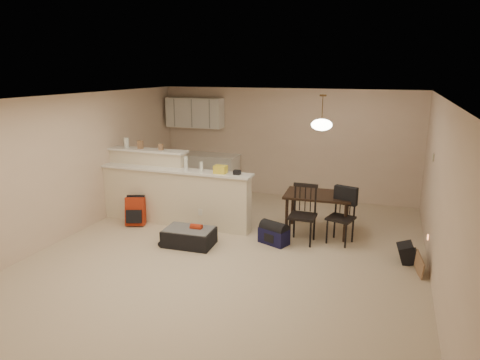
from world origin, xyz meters
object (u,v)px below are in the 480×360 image
at_px(pendant_lamp, 322,124).
at_px(suitcase, 189,237).
at_px(red_backpack, 136,211).
at_px(dining_chair_far, 341,217).
at_px(dining_table, 318,199).
at_px(black_daypack, 407,253).
at_px(navy_duffel, 274,236).
at_px(dining_chair_near, 303,215).

height_order(pendant_lamp, suitcase, pendant_lamp).
xyz_separation_m(suitcase, red_backpack, (-1.41, 0.55, 0.13)).
xyz_separation_m(dining_chair_far, red_backpack, (-3.81, -0.41, -0.21)).
height_order(dining_table, black_daypack, dining_table).
relative_size(suitcase, navy_duffel, 1.68).
bearing_deg(suitcase, red_backpack, 155.70).
height_order(pendant_lamp, dining_chair_far, pendant_lamp).
bearing_deg(dining_table, navy_duffel, -131.42).
bearing_deg(suitcase, dining_chair_near, 20.48).
bearing_deg(pendant_lamp, dining_table, -153.43).
bearing_deg(red_backpack, dining_chair_far, -13.48).
distance_m(dining_chair_near, dining_chair_far, 0.65).
distance_m(dining_table, dining_chair_far, 0.60).
xyz_separation_m(dining_chair_near, dining_chair_far, (0.62, 0.20, -0.03)).
bearing_deg(black_daypack, dining_chair_far, 63.10).
distance_m(navy_duffel, black_daypack, 2.14).
relative_size(pendant_lamp, red_backpack, 1.15).
bearing_deg(dining_chair_far, navy_duffel, -142.95).
xyz_separation_m(dining_table, black_daypack, (1.53, -0.77, -0.50)).
bearing_deg(dining_chair_near, black_daypack, -7.04).
bearing_deg(dining_table, dining_chair_far, -41.57).
xyz_separation_m(dining_chair_far, navy_duffel, (-1.06, -0.41, -0.34)).
relative_size(suitcase, red_backpack, 1.55).
distance_m(red_backpack, black_daypack, 4.89).
bearing_deg(dining_chair_near, suitcase, -156.37).
distance_m(dining_chair_near, red_backpack, 3.21).
distance_m(pendant_lamp, dining_chair_far, 1.62).
xyz_separation_m(dining_table, dining_chair_near, (-0.16, -0.56, -0.14)).
bearing_deg(dining_table, pendant_lamp, 23.18).
bearing_deg(suitcase, pendant_lamp, 31.40).
bearing_deg(pendant_lamp, dining_chair_far, -38.19).
xyz_separation_m(pendant_lamp, navy_duffel, (-0.60, -0.77, -1.85)).
bearing_deg(pendant_lamp, navy_duffel, -128.04).
relative_size(dining_table, navy_duffel, 2.46).
height_order(dining_table, pendant_lamp, pendant_lamp).
bearing_deg(dining_chair_near, dining_table, 73.91).
bearing_deg(navy_duffel, suitcase, -135.83).
bearing_deg(dining_table, black_daypack, -30.13).
distance_m(dining_table, suitcase, 2.41).
bearing_deg(dining_table, red_backpack, -170.42).
height_order(dining_chair_far, black_daypack, dining_chair_far).
relative_size(dining_table, black_daypack, 3.76).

